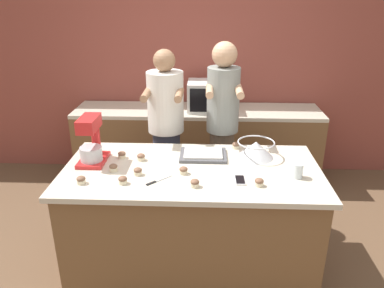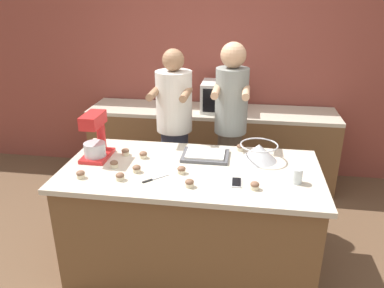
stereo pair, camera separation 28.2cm
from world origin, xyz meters
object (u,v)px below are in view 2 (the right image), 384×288
microwave_oven (222,96)px  cupcake_5 (125,152)px  person_right (230,130)px  cupcake_8 (114,164)px  mixing_bowl (259,152)px  cell_phone (236,182)px  cupcake_7 (240,147)px  drinking_glass (297,176)px  cupcake_0 (189,183)px  cupcake_1 (143,155)px  cupcake_3 (137,169)px  cupcake_6 (255,186)px  cupcake_9 (120,176)px  stand_mixer (96,139)px  cupcake_2 (182,170)px  cupcake_4 (81,174)px  person_left (175,133)px  baking_tray (205,155)px  knife (154,179)px

microwave_oven → cupcake_5: size_ratio=7.22×
person_right → cupcake_8: 1.17m
mixing_bowl → cell_phone: (-0.15, -0.42, -0.07)m
microwave_oven → cupcake_7: bearing=-77.7°
microwave_oven → cupcake_5: (-0.69, -1.37, -0.13)m
mixing_bowl → cupcake_8: mixing_bowl is taller
microwave_oven → drinking_glass: (0.65, -1.65, -0.11)m
person_right → cupcake_0: size_ratio=28.01×
person_right → cupcake_1: bearing=-137.2°
cupcake_0 → cupcake_5: bearing=143.0°
cupcake_3 → cupcake_6: same height
cupcake_9 → stand_mixer: bearing=131.7°
person_right → cell_phone: bearing=-84.0°
cupcake_5 → cupcake_8: bearing=-93.1°
person_right → cupcake_7: size_ratio=28.01×
person_right → cupcake_8: person_right is taller
cupcake_0 → cupcake_5: (-0.60, 0.46, 0.00)m
cupcake_2 → cupcake_1: bearing=147.6°
drinking_glass → cupcake_1: (-1.18, 0.25, -0.03)m
cell_phone → cupcake_4: size_ratio=2.35×
microwave_oven → cupcake_0: bearing=-92.6°
person_left → cupcake_6: bearing=-53.1°
person_right → baking_tray: size_ratio=4.63×
cell_phone → drinking_glass: size_ratio=1.35×
cell_phone → cupcake_8: size_ratio=2.35×
baking_tray → cell_phone: bearing=-56.7°
mixing_bowl → drinking_glass: mixing_bowl is taller
mixing_bowl → cupcake_5: (-1.08, -0.06, -0.04)m
knife → cupcake_9: (-0.24, -0.05, 0.03)m
cupcake_5 → cupcake_7: same height
microwave_oven → cupcake_3: size_ratio=7.22×
mixing_bowl → cell_phone: bearing=-110.3°
mixing_bowl → microwave_oven: bearing=106.8°
stand_mixer → cupcake_4: bearing=-87.1°
cupcake_8 → cupcake_9: (0.11, -0.19, 0.00)m
microwave_oven → cell_phone: bearing=-82.1°
stand_mixer → cupcake_1: size_ratio=6.04×
mixing_bowl → cupcake_3: size_ratio=4.84×
stand_mixer → cupcake_2: size_ratio=6.04×
person_right → cupcake_5: (-0.83, -0.58, -0.02)m
baking_tray → cupcake_6: 0.62m
cupcake_2 → cupcake_8: size_ratio=1.00×
cupcake_2 → cupcake_9: (-0.41, -0.17, 0.00)m
stand_mixer → cupcake_4: (0.02, -0.36, -0.14)m
cupcake_2 → cupcake_9: bearing=-157.8°
stand_mixer → cupcake_5: bearing=21.7°
microwave_oven → knife: bearing=-101.3°
stand_mixer → cupcake_4: size_ratio=6.04×
person_left → cupcake_0: (0.31, -1.03, 0.03)m
drinking_glass → cupcake_8: size_ratio=1.74×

